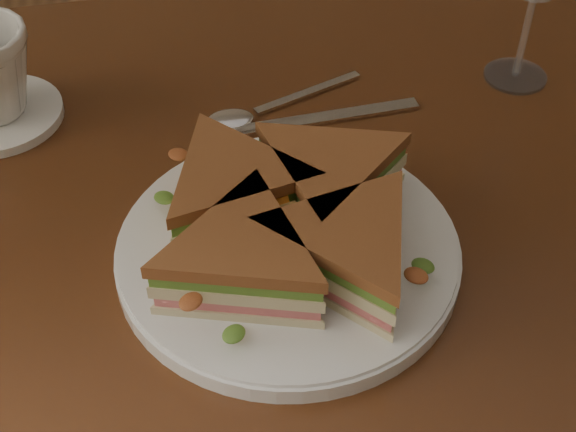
{
  "coord_description": "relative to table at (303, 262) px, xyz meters",
  "views": [
    {
      "loc": [
        -0.13,
        -0.54,
        1.25
      ],
      "look_at": [
        -0.03,
        -0.08,
        0.8
      ],
      "focal_mm": 50.0,
      "sensor_mm": 36.0,
      "label": 1
    }
  ],
  "objects": [
    {
      "name": "sandwich_wedges",
      "position": [
        -0.03,
        -0.08,
        0.14
      ],
      "size": [
        0.31,
        0.31,
        0.06
      ],
      "color": "beige",
      "rests_on": "plate"
    },
    {
      "name": "table",
      "position": [
        0.0,
        0.0,
        0.0
      ],
      "size": [
        1.2,
        0.8,
        0.75
      ],
      "color": "#361A0C",
      "rests_on": "ground"
    },
    {
      "name": "spoon",
      "position": [
        -0.03,
        0.12,
        0.1
      ],
      "size": [
        0.18,
        0.08,
        0.01
      ],
      "rotation": [
        0.0,
        0.0,
        0.36
      ],
      "color": "silver",
      "rests_on": "table"
    },
    {
      "name": "plate",
      "position": [
        -0.03,
        -0.08,
        0.11
      ],
      "size": [
        0.29,
        0.29,
        0.02
      ],
      "primitive_type": "cylinder",
      "color": "white",
      "rests_on": "table"
    },
    {
      "name": "knife",
      "position": [
        0.03,
        0.1,
        0.1
      ],
      "size": [
        0.22,
        0.03,
        0.0
      ],
      "rotation": [
        0.0,
        0.0,
        0.05
      ],
      "color": "silver",
      "rests_on": "table"
    },
    {
      "name": "crisps_mound",
      "position": [
        -0.03,
        -0.08,
        0.14
      ],
      "size": [
        0.09,
        0.09,
        0.05
      ],
      "primitive_type": null,
      "color": "orange",
      "rests_on": "plate"
    }
  ]
}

